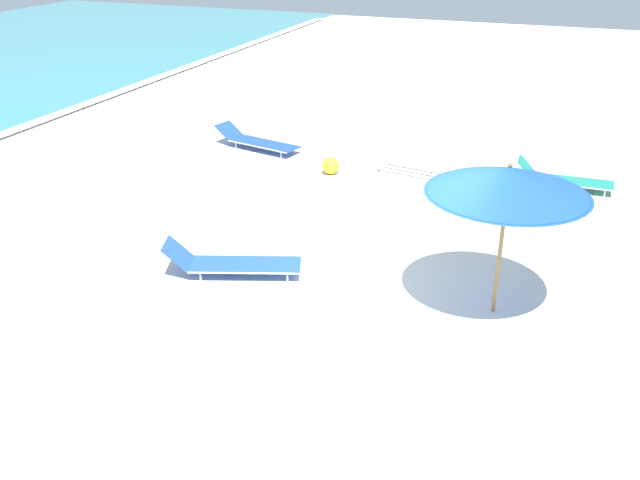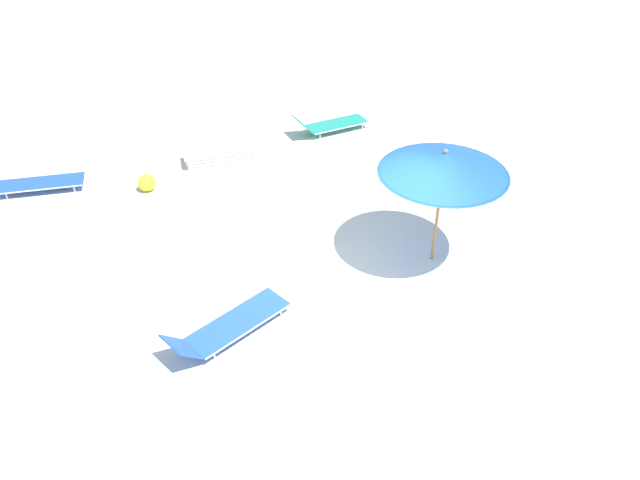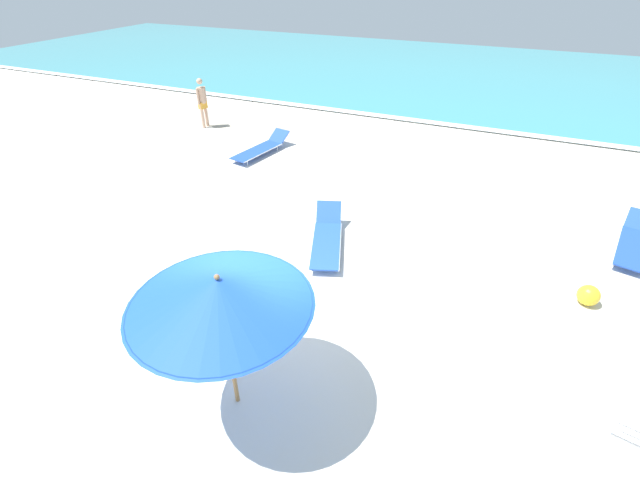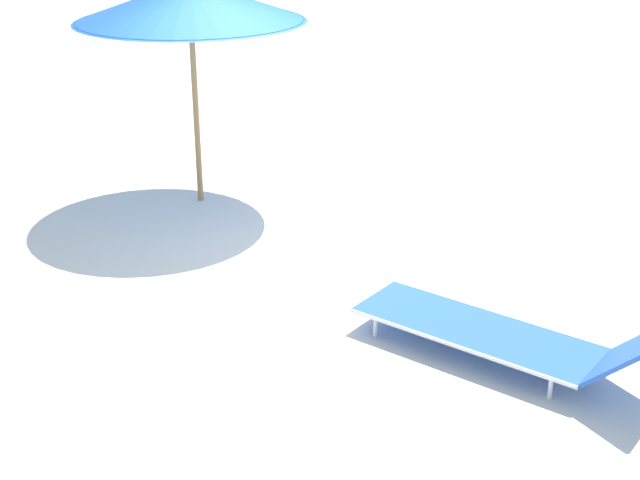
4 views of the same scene
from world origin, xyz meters
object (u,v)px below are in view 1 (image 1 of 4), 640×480
(sun_lounger_under_umbrella, at_px, (257,141))
(beach_ball, at_px, (331,166))
(lounger_stack, at_px, (423,170))
(sun_lounger_near_water_left, at_px, (563,179))
(beach_umbrella, at_px, (508,181))
(sun_lounger_beside_umbrella, at_px, (231,262))

(sun_lounger_under_umbrella, xyz_separation_m, beach_ball, (-1.07, -2.35, -0.01))
(lounger_stack, bearing_deg, sun_lounger_under_umbrella, 94.12)
(lounger_stack, distance_m, sun_lounger_under_umbrella, 4.36)
(lounger_stack, relative_size, beach_ball, 5.06)
(lounger_stack, relative_size, sun_lounger_near_water_left, 0.98)
(beach_umbrella, height_order, sun_lounger_near_water_left, beach_umbrella)
(lounger_stack, bearing_deg, beach_ball, 116.72)
(lounger_stack, xyz_separation_m, sun_lounger_beside_umbrella, (-5.72, 1.81, 0.05))
(sun_lounger_under_umbrella, relative_size, beach_ball, 6.01)
(beach_umbrella, height_order, lounger_stack, beach_umbrella)
(beach_umbrella, distance_m, lounger_stack, 6.17)
(sun_lounger_near_water_left, distance_m, beach_ball, 5.05)
(beach_umbrella, height_order, beach_ball, beach_umbrella)
(lounger_stack, relative_size, sun_lounger_beside_umbrella, 0.87)
(sun_lounger_under_umbrella, distance_m, beach_ball, 2.59)
(sun_lounger_beside_umbrella, bearing_deg, sun_lounger_under_umbrella, 2.38)
(lounger_stack, height_order, sun_lounger_under_umbrella, sun_lounger_under_umbrella)
(sun_lounger_near_water_left, xyz_separation_m, beach_ball, (-0.93, 4.96, -0.02))
(beach_umbrella, bearing_deg, lounger_stack, 23.87)
(beach_umbrella, xyz_separation_m, sun_lounger_beside_umbrella, (-0.35, 4.19, -1.85))
(sun_lounger_beside_umbrella, bearing_deg, beach_umbrella, -104.95)
(beach_ball, bearing_deg, sun_lounger_beside_umbrella, -178.08)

